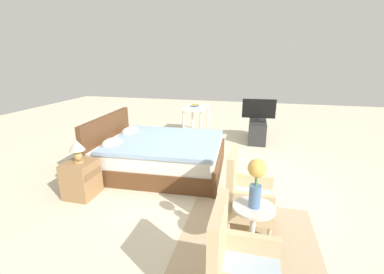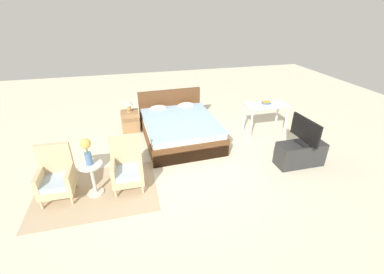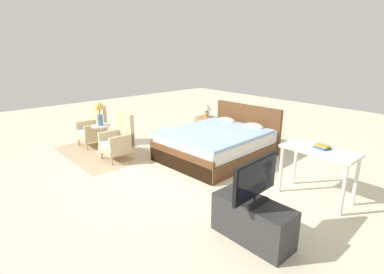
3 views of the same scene
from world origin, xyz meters
TOP-DOWN VIEW (x-y plane):
  - ground_plane at (0.00, 0.00)m, footprint 16.00×16.00m
  - floor_rug at (-1.80, -0.72)m, footprint 2.10×1.50m
  - bed at (0.04, 0.91)m, footprint 1.77×2.19m
  - armchair_by_window_left at (-2.38, -0.66)m, footprint 0.54×0.54m
  - armchair_by_window_right at (-1.22, -0.66)m, footprint 0.55×0.55m
  - side_table at (-1.80, -0.75)m, footprint 0.40×0.40m
  - flower_vase at (-1.80, -0.75)m, footprint 0.17×0.17m
  - nightstand at (-1.09, 1.68)m, footprint 0.44×0.41m
  - table_lamp at (-1.09, 1.68)m, footprint 0.22×0.22m
  - tv_stand at (2.21, -0.80)m, footprint 0.96×0.40m
  - tv_flatscreen at (2.21, -0.80)m, footprint 0.22×0.78m
  - vanity_desk at (2.21, 0.71)m, footprint 1.04×0.52m
  - book_stack at (2.21, 0.76)m, footprint 0.22×0.19m

SIDE VIEW (x-z plane):
  - ground_plane at x=0.00m, z-range 0.00..0.00m
  - floor_rug at x=-1.80m, z-range 0.00..0.01m
  - tv_stand at x=2.21m, z-range 0.00..0.49m
  - nightstand at x=-1.09m, z-range 0.00..0.53m
  - bed at x=0.04m, z-range -0.18..0.78m
  - side_table at x=-1.80m, z-range 0.08..0.68m
  - armchair_by_window_left at x=-2.38m, z-range -0.08..0.84m
  - armchair_by_window_right at x=-1.22m, z-range -0.08..0.84m
  - vanity_desk at x=2.21m, z-range 0.27..1.05m
  - table_lamp at x=-1.09m, z-range 0.58..0.91m
  - tv_flatscreen at x=2.21m, z-range 0.50..1.03m
  - book_stack at x=2.21m, z-range 0.78..0.83m
  - flower_vase at x=-1.80m, z-range 0.66..1.14m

